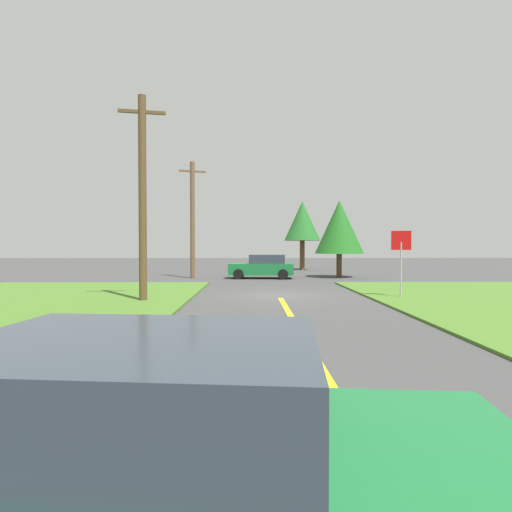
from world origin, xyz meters
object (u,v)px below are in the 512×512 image
at_px(pine_tree_center, 339,227).
at_px(car_behind_on_main_road, 193,471).
at_px(utility_pole_near, 143,196).
at_px(stop_sign, 401,250).
at_px(car_approaching_junction, 263,267).
at_px(utility_pole_mid, 192,219).
at_px(oak_tree_left, 302,221).

bearing_deg(pine_tree_center, car_behind_on_main_road, -103.82).
relative_size(car_behind_on_main_road, utility_pole_near, 0.50).
bearing_deg(stop_sign, car_behind_on_main_road, 79.11).
distance_m(car_behind_on_main_road, car_approaching_junction, 25.77).
distance_m(utility_pole_mid, oak_tree_left, 13.36).
xyz_separation_m(utility_pole_mid, oak_tree_left, (8.74, 10.09, 0.44)).
relative_size(stop_sign, utility_pole_near, 0.35).
distance_m(utility_pole_near, oak_tree_left, 23.97).
bearing_deg(pine_tree_center, utility_pole_near, -128.90).
bearing_deg(car_approaching_junction, stop_sign, 120.73).
distance_m(car_behind_on_main_road, oak_tree_left, 36.52).
xyz_separation_m(utility_pole_near, pine_tree_center, (10.44, 12.94, -0.59)).
relative_size(car_behind_on_main_road, car_approaching_junction, 0.90).
bearing_deg(oak_tree_left, car_behind_on_main_road, -98.06).
height_order(stop_sign, oak_tree_left, oak_tree_left).
xyz_separation_m(utility_pole_near, utility_pole_mid, (0.23, 12.13, -0.06)).
relative_size(stop_sign, car_behind_on_main_road, 0.70).
relative_size(utility_pole_near, pine_tree_center, 1.48).
bearing_deg(pine_tree_center, oak_tree_left, 98.98).
height_order(utility_pole_near, utility_pole_mid, utility_pole_near).
height_order(car_behind_on_main_road, utility_pole_mid, utility_pole_mid).
distance_m(utility_pole_near, pine_tree_center, 16.64).
bearing_deg(utility_pole_near, oak_tree_left, 68.01).
xyz_separation_m(car_approaching_junction, utility_pole_mid, (-4.80, 0.14, 3.26)).
height_order(car_behind_on_main_road, car_approaching_junction, same).
distance_m(stop_sign, oak_tree_left, 21.47).
relative_size(stop_sign, pine_tree_center, 0.52).
xyz_separation_m(car_behind_on_main_road, oak_tree_left, (5.10, 35.98, 3.71)).
distance_m(stop_sign, pine_tree_center, 12.08).
xyz_separation_m(utility_pole_mid, pine_tree_center, (10.21, 0.81, -0.53)).
height_order(stop_sign, utility_pole_mid, utility_pole_mid).
relative_size(stop_sign, oak_tree_left, 0.44).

